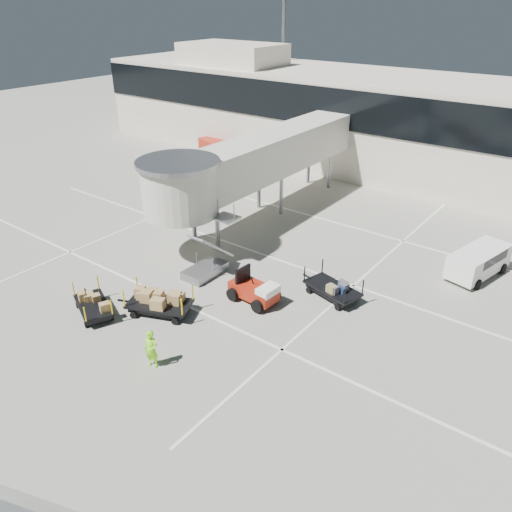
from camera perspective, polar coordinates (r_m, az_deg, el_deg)
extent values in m
plane|color=#A4A192|center=(25.05, -11.18, -7.62)|extent=(140.00, 140.00, 0.00)
cube|color=white|center=(26.15, -7.98, -5.63)|extent=(40.00, 0.15, 0.02)
cube|color=white|center=(30.72, 1.12, 0.08)|extent=(40.00, 0.15, 0.02)
cube|color=white|center=(36.08, 7.68, 4.21)|extent=(40.00, 0.15, 0.02)
cube|color=white|center=(28.89, 11.99, -2.52)|extent=(0.15, 30.00, 0.02)
cube|color=white|center=(37.50, -10.47, 4.92)|extent=(0.15, 30.00, 0.02)
cube|color=silver|center=(47.06, 16.84, 14.01)|extent=(64.00, 12.00, 8.00)
cube|color=black|center=(41.14, 13.99, 15.38)|extent=(64.00, 0.12, 3.20)
cube|color=silver|center=(53.51, -2.72, 22.09)|extent=(10.00, 6.00, 2.00)
cylinder|color=gray|center=(57.26, 3.06, 20.94)|extent=(0.36, 0.36, 15.00)
cube|color=silver|center=(35.83, 1.65, 11.58)|extent=(3.00, 18.00, 2.80)
cylinder|color=silver|center=(29.31, -8.71, 7.53)|extent=(4.40, 4.40, 3.00)
cylinder|color=gray|center=(28.80, -8.94, 10.51)|extent=(4.80, 4.80, 0.25)
cylinder|color=gray|center=(32.33, -7.12, 4.16)|extent=(0.28, 0.28, 2.90)
cylinder|color=gray|center=(31.08, -4.44, 3.29)|extent=(0.28, 0.28, 2.90)
cylinder|color=gray|center=(37.28, 0.33, 7.63)|extent=(0.28, 0.28, 2.90)
cylinder|color=gray|center=(36.19, 2.89, 6.97)|extent=(0.28, 0.28, 2.90)
cylinder|color=gray|center=(42.80, 6.03, 10.17)|extent=(0.28, 0.28, 2.90)
cylinder|color=gray|center=(41.86, 8.39, 9.63)|extent=(0.28, 0.28, 2.90)
cube|color=gray|center=(28.68, -5.86, -1.69)|extent=(1.40, 2.60, 0.50)
cube|color=gray|center=(28.44, -5.18, 1.15)|extent=(1.20, 2.60, 2.06)
cube|color=gray|center=(28.86, -3.43, 4.37)|extent=(1.40, 1.20, 0.12)
cube|color=#9D200E|center=(26.01, -0.26, -4.00)|extent=(2.67, 1.42, 0.65)
cube|color=white|center=(25.25, 1.39, -3.93)|extent=(0.84, 1.24, 0.38)
cube|color=black|center=(26.11, -1.51, -2.22)|extent=(0.21, 1.08, 0.97)
cylinder|color=black|center=(26.21, -2.70, -4.41)|extent=(0.71, 0.32, 0.69)
cylinder|color=black|center=(27.08, -0.66, -3.22)|extent=(0.71, 0.32, 0.69)
cylinder|color=black|center=(25.23, 0.16, -5.79)|extent=(0.71, 0.32, 0.69)
cylinder|color=black|center=(26.13, 2.18, -4.50)|extent=(0.71, 0.32, 0.69)
cube|color=black|center=(26.63, 8.72, -3.65)|extent=(3.29, 2.21, 0.12)
cube|color=black|center=(26.72, 8.69, -3.98)|extent=(2.94, 1.91, 0.25)
cube|color=black|center=(27.79, 5.94, -2.37)|extent=(0.70, 0.25, 0.08)
cylinder|color=black|center=(27.01, 6.06, -3.91)|extent=(0.37, 0.22, 0.34)
cylinder|color=black|center=(27.86, 8.06, -2.98)|extent=(0.37, 0.22, 0.34)
cylinder|color=black|center=(25.81, 9.32, -5.80)|extent=(0.37, 0.22, 0.34)
cylinder|color=black|center=(26.70, 11.30, -4.76)|extent=(0.37, 0.22, 0.34)
cylinder|color=black|center=(26.82, 5.57, -2.06)|extent=(0.07, 0.07, 0.90)
cylinder|color=black|center=(27.68, 7.60, -1.18)|extent=(0.07, 0.07, 0.90)
cylinder|color=black|center=(25.15, 10.11, -4.60)|extent=(0.07, 0.07, 0.90)
cylinder|color=black|center=(26.06, 12.12, -3.57)|extent=(0.07, 0.07, 0.90)
cube|color=maroon|center=(27.07, 7.77, -2.45)|extent=(0.53, 0.37, 0.33)
cube|color=#505055|center=(26.25, 7.94, -3.50)|extent=(0.59, 0.51, 0.33)
cube|color=maroon|center=(27.35, 7.70, -1.98)|extent=(0.44, 0.39, 0.44)
cube|color=maroon|center=(26.39, 9.33, -3.39)|extent=(0.61, 0.50, 0.36)
cube|color=#505055|center=(26.82, 7.83, -2.77)|extent=(0.43, 0.39, 0.32)
cube|color=#505055|center=(26.60, 9.85, -3.22)|extent=(0.45, 0.47, 0.32)
cube|color=maroon|center=(26.27, 10.79, -3.61)|extent=(0.59, 0.43, 0.43)
cube|color=black|center=(25.48, -10.98, -5.36)|extent=(3.53, 2.67, 0.13)
cube|color=black|center=(25.58, -10.94, -5.72)|extent=(3.15, 2.33, 0.26)
cube|color=black|center=(26.38, -14.82, -4.99)|extent=(0.71, 0.36, 0.08)
cylinder|color=black|center=(25.63, -13.82, -6.56)|extent=(0.39, 0.27, 0.36)
cylinder|color=black|center=(26.67, -12.45, -4.91)|extent=(0.39, 0.27, 0.36)
cylinder|color=black|center=(24.76, -9.22, -7.39)|extent=(0.39, 0.27, 0.36)
cylinder|color=black|center=(25.83, -8.01, -5.65)|extent=(0.39, 0.27, 0.36)
cylinder|color=yellow|center=(25.34, -14.87, -4.77)|extent=(0.07, 0.07, 0.95)
cylinder|color=yellow|center=(26.39, -13.44, -3.18)|extent=(0.07, 0.07, 0.95)
cylinder|color=yellow|center=(24.12, -8.48, -5.85)|extent=(0.07, 0.07, 0.95)
cylinder|color=yellow|center=(25.22, -7.27, -4.13)|extent=(0.07, 0.07, 0.95)
cube|color=tan|center=(25.39, -9.24, -4.47)|extent=(0.62, 0.60, 0.50)
cube|color=tan|center=(25.56, -11.85, -4.61)|extent=(0.62, 0.55, 0.42)
cube|color=tan|center=(24.80, -9.53, -5.51)|extent=(0.75, 0.74, 0.40)
cube|color=tan|center=(25.33, -12.90, -5.02)|extent=(0.83, 0.79, 0.44)
cube|color=tan|center=(25.62, -11.97, -4.58)|extent=(0.74, 0.62, 0.39)
cube|color=tan|center=(25.61, -11.51, -4.41)|extent=(0.60, 0.59, 0.48)
cube|color=tan|center=(24.88, -9.73, -5.37)|extent=(0.79, 0.75, 0.42)
cube|color=tan|center=(25.48, -12.71, -4.87)|extent=(0.71, 0.69, 0.39)
cube|color=tan|center=(25.46, -10.80, -4.61)|extent=(0.69, 0.62, 0.44)
cube|color=black|center=(26.32, -18.11, -5.35)|extent=(3.11, 2.39, 0.11)
cube|color=black|center=(26.41, -18.06, -5.65)|extent=(2.77, 2.09, 0.23)
cube|color=black|center=(27.85, -18.87, -3.87)|extent=(0.62, 0.33, 0.07)
cylinder|color=black|center=(27.27, -19.74, -5.29)|extent=(0.34, 0.25, 0.32)
cylinder|color=black|center=(27.41, -17.20, -4.66)|extent=(0.34, 0.25, 0.32)
cylinder|color=black|center=(25.63, -18.86, -7.41)|extent=(0.34, 0.25, 0.32)
cylinder|color=black|center=(25.78, -16.15, -6.72)|extent=(0.34, 0.25, 0.32)
cylinder|color=yellow|center=(27.19, -20.15, -3.55)|extent=(0.06, 0.06, 0.83)
cylinder|color=yellow|center=(27.33, -17.61, -2.94)|extent=(0.06, 0.06, 0.83)
cylinder|color=yellow|center=(24.91, -18.95, -6.39)|extent=(0.06, 0.06, 0.83)
cylinder|color=yellow|center=(25.07, -16.17, -5.69)|extent=(0.06, 0.06, 0.83)
cube|color=tan|center=(26.78, -18.14, -4.16)|extent=(0.59, 0.56, 0.35)
cube|color=tan|center=(26.37, -19.07, -4.81)|extent=(0.61, 0.58, 0.39)
cube|color=tan|center=(26.39, -18.52, -4.57)|extent=(0.52, 0.56, 0.49)
cube|color=tan|center=(26.16, -17.53, -4.74)|extent=(0.60, 0.59, 0.45)
cube|color=tan|center=(25.96, -17.40, -5.16)|extent=(0.55, 0.54, 0.33)
imported|color=#87F319|center=(22.01, -11.88, -10.39)|extent=(0.74, 0.57, 1.82)
cube|color=white|center=(30.86, 24.08, -0.50)|extent=(2.65, 4.51, 1.36)
cube|color=white|center=(32.55, 25.57, 0.11)|extent=(1.70, 0.85, 0.79)
cube|color=black|center=(30.85, 24.36, 0.18)|extent=(2.30, 2.97, 0.55)
cylinder|color=black|center=(30.31, 21.23, -1.77)|extent=(0.34, 0.63, 0.60)
cylinder|color=black|center=(29.69, 23.95, -2.97)|extent=(0.34, 0.63, 0.60)
cylinder|color=black|center=(32.59, 23.78, -0.18)|extent=(0.34, 0.63, 0.60)
cylinder|color=black|center=(32.02, 26.35, -1.26)|extent=(0.34, 0.63, 0.60)
cube|color=#9D200E|center=(50.42, -4.74, 12.15)|extent=(4.25, 2.94, 1.55)
cube|color=black|center=(48.67, -3.79, 12.80)|extent=(1.44, 1.70, 0.55)
cylinder|color=black|center=(51.48, -6.21, 11.87)|extent=(0.67, 0.46, 0.62)
cylinder|color=black|center=(52.10, -4.76, 12.13)|extent=(0.67, 0.46, 0.62)
cylinder|color=black|center=(49.00, -4.67, 11.12)|extent=(0.67, 0.46, 0.62)
cylinder|color=black|center=(49.65, -3.17, 11.39)|extent=(0.67, 0.46, 0.62)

